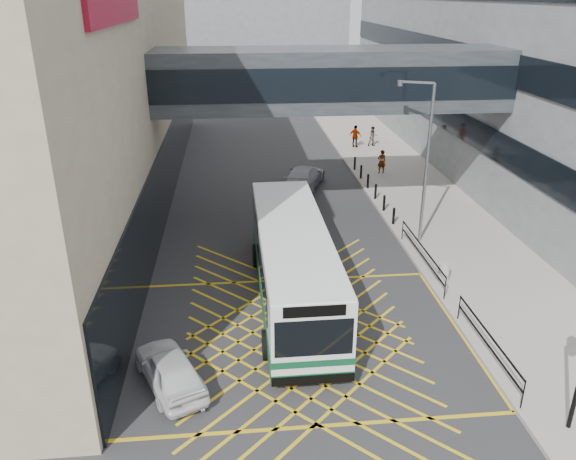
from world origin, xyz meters
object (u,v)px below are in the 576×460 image
object	(u,v)px
pedestrian_a	(382,162)
pedestrian_b	(373,136)
pedestrian_c	(355,136)
street_lamp	(424,154)
litter_bin	(444,272)
bus	(292,261)
car_silver	(304,176)
car_dark	(297,232)
car_white	(170,369)

from	to	relation	value
pedestrian_a	pedestrian_b	bearing A→B (deg)	-106.32
pedestrian_a	pedestrian_c	bearing A→B (deg)	-94.63
street_lamp	litter_bin	world-z (taller)	street_lamp
bus	pedestrian_b	distance (m)	25.05
car_silver	pedestrian_c	xyz separation A→B (m)	(5.27, 9.14, 0.27)
pedestrian_b	pedestrian_c	size ratio (longest dim) A/B	0.90
car_silver	street_lamp	distance (m)	10.83
bus	car_silver	world-z (taller)	bus
car_dark	litter_bin	bearing A→B (deg)	165.35
pedestrian_a	pedestrian_b	distance (m)	7.28
car_silver	pedestrian_a	xyz separation A→B (m)	(5.61, 2.16, 0.19)
street_lamp	car_silver	bearing A→B (deg)	140.61
pedestrian_a	pedestrian_b	size ratio (longest dim) A/B	1.02
pedestrian_c	pedestrian_b	bearing A→B (deg)	-136.72
bus	street_lamp	size ratio (longest dim) A/B	1.49
litter_bin	pedestrian_b	size ratio (longest dim) A/B	0.50
car_white	pedestrian_c	xyz separation A→B (m)	(11.91, 28.23, 0.40)
street_lamp	pedestrian_b	size ratio (longest dim) A/B	4.93
litter_bin	pedestrian_a	bearing A→B (deg)	85.53
pedestrian_b	pedestrian_c	xyz separation A→B (m)	(-1.47, -0.21, 0.09)
car_dark	street_lamp	bearing A→B (deg)	-159.92
car_silver	street_lamp	xyz separation A→B (m)	(4.53, -9.07, 3.81)
pedestrian_b	litter_bin	bearing A→B (deg)	-98.06
bus	pedestrian_a	size ratio (longest dim) A/B	7.23
car_silver	pedestrian_c	bearing A→B (deg)	-100.47
car_dark	car_silver	xyz separation A→B (m)	(1.40, 8.62, 0.13)
car_dark	pedestrian_b	world-z (taller)	pedestrian_b
car_white	pedestrian_a	world-z (taller)	pedestrian_a
bus	pedestrian_c	bearing A→B (deg)	71.84
street_lamp	pedestrian_c	xyz separation A→B (m)	(0.74, 18.21, -3.54)
pedestrian_a	street_lamp	bearing A→B (deg)	77.08
car_dark	pedestrian_b	xyz separation A→B (m)	(8.14, 17.97, 0.31)
pedestrian_b	pedestrian_c	bearing A→B (deg)	-174.22
car_dark	pedestrian_c	distance (m)	18.98
street_lamp	pedestrian_b	xyz separation A→B (m)	(2.21, 18.41, -3.63)
car_silver	litter_bin	xyz separation A→B (m)	(4.40, -13.33, -0.21)
car_white	pedestrian_a	bearing A→B (deg)	-143.93
street_lamp	pedestrian_a	xyz separation A→B (m)	(1.08, 11.23, -3.61)
car_silver	pedestrian_c	distance (m)	10.55
bus	car_silver	size ratio (longest dim) A/B	2.34
car_silver	bus	bearing A→B (deg)	100.55
pedestrian_c	car_silver	bearing A→B (deg)	95.36
car_silver	pedestrian_a	bearing A→B (deg)	-139.49
car_white	street_lamp	size ratio (longest dim) A/B	0.52
car_dark	pedestrian_c	bearing A→B (deg)	-86.18
car_white	car_silver	bearing A→B (deg)	-133.15
bus	street_lamp	bearing A→B (deg)	36.15
pedestrian_b	bus	bearing A→B (deg)	-113.10
pedestrian_a	pedestrian_c	world-z (taller)	pedestrian_c
car_dark	street_lamp	distance (m)	7.13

